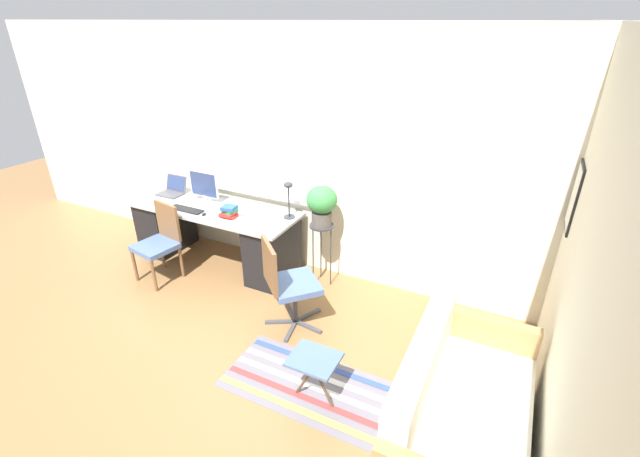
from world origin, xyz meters
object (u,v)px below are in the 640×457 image
Objects in this scene: office_chair_swivel at (287,282)px; potted_plant at (322,203)px; keyboard at (187,209)px; plant_stand at (322,233)px; mouse at (204,214)px; monitor at (204,186)px; couch_loveseat at (456,419)px; folding_stool at (314,363)px; laptop at (172,190)px; desk_chair_wooden at (159,241)px; desk_lamp at (289,194)px; book_stack at (229,213)px.

office_chair_swivel is 0.96m from potted_plant.
keyboard reaches higher than plant_stand.
keyboard is at bearing 174.67° from mouse.
monitor reaches higher than plant_stand.
plant_stand is (-1.75, 1.50, 0.33)m from couch_loveseat.
laptop is at bearing 151.39° from folding_stool.
desk_chair_wooden reaches higher than plant_stand.
couch_loveseat is 2.33m from plant_stand.
couch_loveseat is at bearing 1.89° from folding_stool.
folding_stool is (2.39, -0.84, -0.08)m from desk_chair_wooden.
folding_stool is at bearing -65.70° from plant_stand.
plant_stand is 1.66× the size of potted_plant.
mouse is (0.80, -0.35, -0.03)m from laptop.
laptop is 2.10m from plant_stand.
plant_stand is at bearing 1.24° from monitor.
mouse is (0.25, -0.33, -0.18)m from monitor.
desk_chair_wooden is (-1.29, -0.72, -0.54)m from desk_lamp.
desk_lamp is 0.41m from potted_plant.
office_chair_swivel is (1.34, -0.46, -0.25)m from mouse.
monitor is at bearing -178.76° from plant_stand.
monitor reaches higher than laptop.
book_stack is (0.33, 0.04, 0.06)m from mouse.
office_chair_swivel is at bearing -18.83° from mouse.
book_stack reaches higher than couch_loveseat.
book_stack is at bearing 16.90° from office_chair_swivel.
keyboard is 1.03× the size of desk_lamp.
mouse is 0.14× the size of desk_lamp.
desk_lamp is 0.57× the size of plant_stand.
monitor is at bearing 127.17° from mouse.
plant_stand is (1.57, 0.34, -0.10)m from keyboard.
desk_chair_wooden is at bearing -59.83° from laptop.
desk_lamp is at bearing -18.67° from office_chair_swivel.
plant_stand is at bearing -2.56° from desk_lamp.
folding_stool is at bearing 91.89° from couch_loveseat.
potted_plant is (2.09, 0.02, 0.21)m from laptop.
potted_plant reaches higher than plant_stand.
folding_stool is (-1.05, -0.03, 0.08)m from couch_loveseat.
office_chair_swivel is at bearing -87.02° from plant_stand.
potted_plant is at bearing 15.79° from mouse.
mouse is at bearing -156.49° from desk_lamp.
book_stack is 0.48× the size of folding_stool.
monitor is at bearing -1.66° from laptop.
keyboard is 0.98× the size of folding_stool.
monitor reaches higher than keyboard.
monitor reaches higher than couch_loveseat.
laptop is 0.80× the size of monitor.
laptop is at bearing -179.51° from potted_plant.
laptop is at bearing 178.34° from monitor.
book_stack is at bearing -161.37° from plant_stand.
keyboard is 7.24× the size of mouse.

